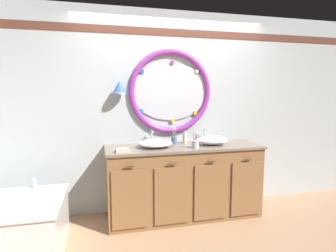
{
  "coord_description": "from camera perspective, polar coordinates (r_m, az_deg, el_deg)",
  "views": [
    {
      "loc": [
        -0.9,
        -2.93,
        1.56
      ],
      "look_at": [
        -0.13,
        0.25,
        1.15
      ],
      "focal_mm": 29.05,
      "sensor_mm": 36.0,
      "label": 1
    }
  ],
  "objects": [
    {
      "name": "faucet_set_right",
      "position": [
        3.7,
        7.73,
        -2.09
      ],
      "size": [
        0.22,
        0.15,
        0.18
      ],
      "color": "silver",
      "rests_on": "vanity_counter"
    },
    {
      "name": "toothbrush_holder_left",
      "position": [
        3.48,
        1.28,
        -2.84
      ],
      "size": [
        0.08,
        0.08,
        0.22
      ],
      "color": "slate",
      "rests_on": "vanity_counter"
    },
    {
      "name": "folded_hand_towel",
      "position": [
        3.05,
        -9.51,
        -5.09
      ],
      "size": [
        0.15,
        0.14,
        0.04
      ],
      "color": "beige",
      "rests_on": "vanity_counter"
    },
    {
      "name": "faucet_set_left",
      "position": [
        3.5,
        -3.45,
        -2.58
      ],
      "size": [
        0.23,
        0.14,
        0.18
      ],
      "color": "silver",
      "rests_on": "vanity_counter"
    },
    {
      "name": "ground_plane",
      "position": [
        3.44,
        3.24,
        -19.86
      ],
      "size": [
        14.0,
        14.0,
        0.0
      ],
      "primitive_type": "plane",
      "color": "tan"
    },
    {
      "name": "vanity_counter",
      "position": [
        3.5,
        3.28,
        -11.35
      ],
      "size": [
        1.92,
        0.66,
        0.9
      ],
      "color": "olive",
      "rests_on": "ground_plane"
    },
    {
      "name": "back_wall_assembly",
      "position": [
        3.64,
        0.65,
        3.38
      ],
      "size": [
        6.4,
        0.26,
        2.6
      ],
      "color": "silver",
      "rests_on": "ground_plane"
    },
    {
      "name": "toothbrush_holder_right",
      "position": [
        3.25,
        5.72,
        -3.72
      ],
      "size": [
        0.1,
        0.1,
        0.2
      ],
      "color": "silver",
      "rests_on": "vanity_counter"
    },
    {
      "name": "soap_dispenser",
      "position": [
        3.53,
        3.54,
        -2.43
      ],
      "size": [
        0.06,
        0.07,
        0.17
      ],
      "color": "#EFE5C6",
      "rests_on": "vanity_counter"
    },
    {
      "name": "sink_basin_left",
      "position": [
        3.26,
        -2.66,
        -3.62
      ],
      "size": [
        0.41,
        0.41,
        0.1
      ],
      "color": "white",
      "rests_on": "vanity_counter"
    },
    {
      "name": "sink_basin_right",
      "position": [
        3.47,
        9.23,
        -2.9
      ],
      "size": [
        0.4,
        0.4,
        0.12
      ],
      "color": "white",
      "rests_on": "vanity_counter"
    }
  ]
}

